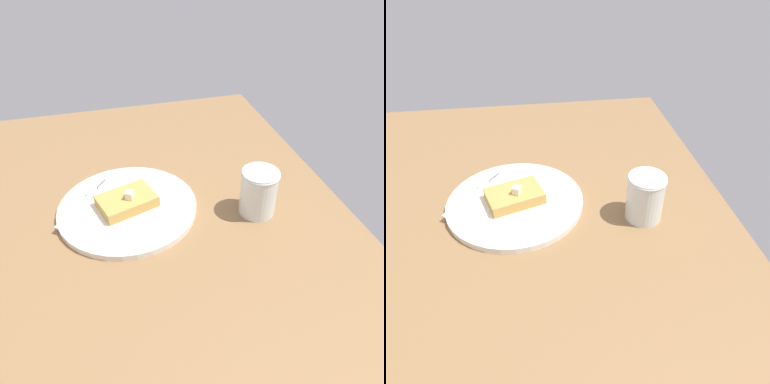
# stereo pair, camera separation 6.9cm
# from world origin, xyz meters

# --- Properties ---
(table_surface) EXTENTS (0.91, 0.91, 0.03)m
(table_surface) POSITION_xyz_m (0.00, 0.00, 0.01)
(table_surface) COLOR olive
(table_surface) RESTS_ON ground
(plate) EXTENTS (0.26, 0.26, 0.01)m
(plate) POSITION_xyz_m (0.01, 0.04, 0.03)
(plate) COLOR silver
(plate) RESTS_ON table_surface
(toast_slice_center) EXTENTS (0.10, 0.12, 0.02)m
(toast_slice_center) POSITION_xyz_m (0.01, 0.04, 0.05)
(toast_slice_center) COLOR #C09346
(toast_slice_center) RESTS_ON plate
(butter_pat_primary) EXTENTS (0.02, 0.02, 0.02)m
(butter_pat_primary) POSITION_xyz_m (0.02, 0.05, 0.07)
(butter_pat_primary) COLOR #F4EDCA
(butter_pat_primary) RESTS_ON toast_slice_center
(fork) EXTENTS (0.13, 0.11, 0.00)m
(fork) POSITION_xyz_m (-0.02, -0.03, 0.04)
(fork) COLOR silver
(fork) RESTS_ON plate
(syrup_jar) EXTENTS (0.07, 0.07, 0.09)m
(syrup_jar) POSITION_xyz_m (0.08, 0.28, 0.07)
(syrup_jar) COLOR #371407
(syrup_jar) RESTS_ON table_surface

